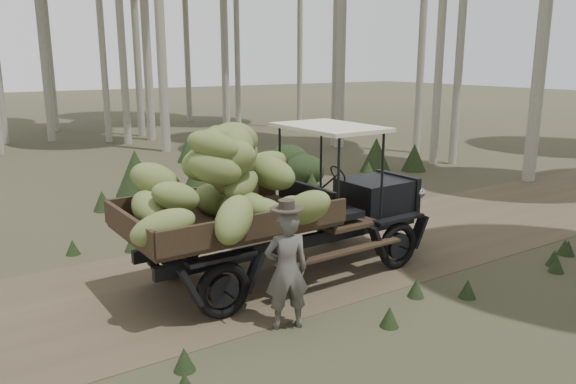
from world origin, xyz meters
The scene contains 5 objects.
ground centered at (0.00, 0.00, 0.00)m, with size 120.00×120.00×0.00m, color #473D2B.
dirt_track centered at (0.00, 0.00, 0.00)m, with size 70.00×4.00×0.01m, color brown.
banana_truck centered at (0.32, -0.47, 1.63)m, with size 5.81×2.65×2.74m.
farmer centered at (-0.09, -2.07, 0.86)m, with size 0.71×0.58×1.82m.
undergrowth centered at (0.70, -0.90, 0.51)m, with size 21.88×19.97×1.25m.
Camera 1 is at (-4.01, -8.06, 3.65)m, focal length 35.00 mm.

